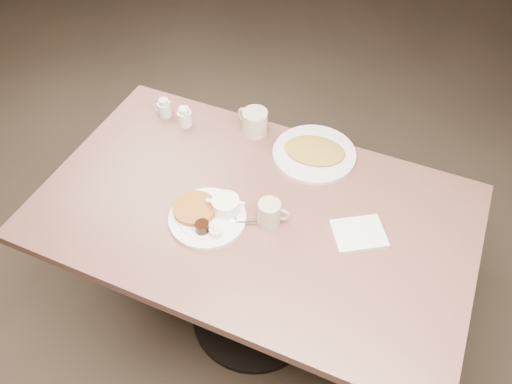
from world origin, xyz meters
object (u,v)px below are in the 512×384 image
at_px(diner_table, 254,239).
at_px(hash_plate, 314,152).
at_px(coffee_mug_near, 270,213).
at_px(coffee_mug_far, 254,122).
at_px(main_plate, 209,213).
at_px(creamer_left, 164,108).
at_px(creamer_right, 185,117).

height_order(diner_table, hash_plate, hash_plate).
height_order(coffee_mug_near, coffee_mug_far, coffee_mug_far).
bearing_deg(coffee_mug_near, hash_plate, 85.30).
distance_m(coffee_mug_near, coffee_mug_far, 0.46).
relative_size(main_plate, coffee_mug_far, 2.26).
relative_size(coffee_mug_far, hash_plate, 0.43).
xyz_separation_m(creamer_left, hash_plate, (0.64, 0.02, -0.02)).
relative_size(coffee_mug_near, creamer_right, 1.43).
relative_size(creamer_right, hash_plate, 0.23).
distance_m(diner_table, creamer_left, 0.66).
bearing_deg(creamer_right, creamer_left, 172.38).
bearing_deg(coffee_mug_far, hash_plate, -6.86).
xyz_separation_m(diner_table, creamer_left, (-0.54, 0.32, 0.21)).
distance_m(coffee_mug_near, hash_plate, 0.37).
bearing_deg(diner_table, main_plate, -142.71).
xyz_separation_m(coffee_mug_far, creamer_left, (-0.38, -0.05, -0.01)).
xyz_separation_m(creamer_left, creamer_right, (0.10, -0.01, -0.00)).
xyz_separation_m(main_plate, coffee_mug_far, (-0.04, 0.47, 0.03)).
height_order(creamer_left, hash_plate, creamer_left).
bearing_deg(diner_table, coffee_mug_near, -20.68).
relative_size(coffee_mug_near, hash_plate, 0.32).
relative_size(main_plate, creamer_right, 4.30).
distance_m(coffee_mug_far, hash_plate, 0.27).
bearing_deg(creamer_left, creamer_right, -7.62).
bearing_deg(coffee_mug_far, main_plate, -85.27).
height_order(main_plate, creamer_left, creamer_left).
distance_m(creamer_left, hash_plate, 0.64).
xyz_separation_m(coffee_mug_near, coffee_mug_far, (-0.23, 0.40, 0.00)).
relative_size(coffee_mug_far, creamer_left, 1.88).
xyz_separation_m(coffee_mug_far, hash_plate, (0.26, -0.03, -0.04)).
distance_m(diner_table, main_plate, 0.25).
relative_size(creamer_left, creamer_right, 1.01).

